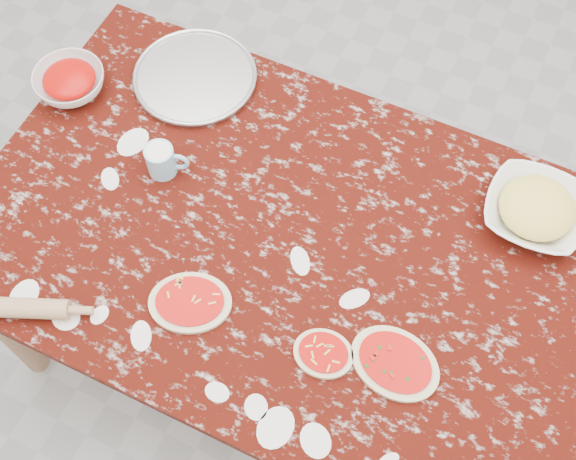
# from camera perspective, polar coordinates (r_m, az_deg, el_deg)

# --- Properties ---
(ground) EXTENTS (4.00, 4.00, 0.00)m
(ground) POSITION_cam_1_polar(r_m,az_deg,el_deg) (2.48, 0.00, -8.73)
(ground) COLOR gray
(worktable) EXTENTS (1.60, 1.00, 0.75)m
(worktable) POSITION_cam_1_polar(r_m,az_deg,el_deg) (1.87, 0.00, -1.92)
(worktable) COLOR #310804
(worktable) RESTS_ON ground
(pizza_tray) EXTENTS (0.44, 0.44, 0.01)m
(pizza_tray) POSITION_cam_1_polar(r_m,az_deg,el_deg) (2.09, -7.30, 11.77)
(pizza_tray) COLOR #B2B2B7
(pizza_tray) RESTS_ON worktable
(sauce_bowl) EXTENTS (0.24, 0.24, 0.06)m
(sauce_bowl) POSITION_cam_1_polar(r_m,az_deg,el_deg) (2.11, -16.71, 11.05)
(sauce_bowl) COLOR white
(sauce_bowl) RESTS_ON worktable
(cheese_bowl) EXTENTS (0.25, 0.25, 0.06)m
(cheese_bowl) POSITION_cam_1_polar(r_m,az_deg,el_deg) (1.90, 18.79, 1.41)
(cheese_bowl) COLOR white
(cheese_bowl) RESTS_ON worktable
(flour_mug) EXTENTS (0.11, 0.08, 0.09)m
(flour_mug) POSITION_cam_1_polar(r_m,az_deg,el_deg) (1.88, -9.85, 5.42)
(flour_mug) COLOR #86BDE0
(flour_mug) RESTS_ON worktable
(pizza_left) EXTENTS (0.24, 0.22, 0.02)m
(pizza_left) POSITION_cam_1_polar(r_m,az_deg,el_deg) (1.73, -7.69, -5.64)
(pizza_left) COLOR beige
(pizza_left) RESTS_ON worktable
(pizza_mid) EXTENTS (0.15, 0.13, 0.02)m
(pizza_mid) POSITION_cam_1_polar(r_m,az_deg,el_deg) (1.67, 2.79, -9.64)
(pizza_mid) COLOR beige
(pizza_mid) RESTS_ON worktable
(pizza_right) EXTENTS (0.23, 0.19, 0.02)m
(pizza_right) POSITION_cam_1_polar(r_m,az_deg,el_deg) (1.68, 8.38, -10.29)
(pizza_right) COLOR beige
(pizza_right) RESTS_ON worktable
(rolling_pin) EXTENTS (0.24, 0.14, 0.05)m
(rolling_pin) POSITION_cam_1_polar(r_m,az_deg,el_deg) (1.80, -20.45, -5.74)
(rolling_pin) COLOR tan
(rolling_pin) RESTS_ON worktable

